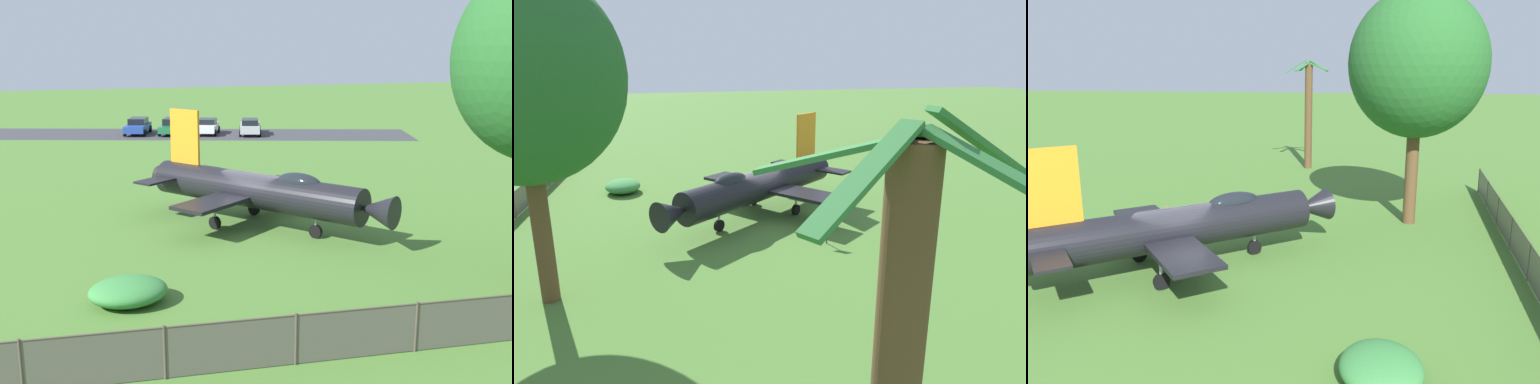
{
  "view_description": "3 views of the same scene",
  "coord_description": "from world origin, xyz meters",
  "views": [
    {
      "loc": [
        -26.92,
        8.77,
        8.19
      ],
      "look_at": [
        -0.46,
        0.05,
        1.72
      ],
      "focal_mm": 44.19,
      "sensor_mm": 36.0,
      "label": 1
    },
    {
      "loc": [
        -6.27,
        -23.62,
        8.25
      ],
      "look_at": [
        0.12,
        -1.23,
        1.61
      ],
      "focal_mm": 32.84,
      "sensor_mm": 36.0,
      "label": 2
    },
    {
      "loc": [
        -6.28,
        18.98,
        8.16
      ],
      "look_at": [
        -3.86,
        -2.84,
        2.5
      ],
      "focal_mm": 37.6,
      "sensor_mm": 36.0,
      "label": 3
    }
  ],
  "objects": [
    {
      "name": "shrub_near_fence",
      "position": [
        -7.4,
        6.72,
        0.42
      ],
      "size": [
        2.16,
        2.57,
        0.84
      ],
      "color": "#387F3D",
      "rests_on": "ground_plane"
    },
    {
      "name": "info_plaque",
      "position": [
        1.82,
        -4.87,
        0.85
      ],
      "size": [
        0.7,
        0.71,
        1.14
      ],
      "color": "#333333",
      "rests_on": "ground_plane"
    },
    {
      "name": "display_jet",
      "position": [
        -0.3,
        -0.21,
        1.74
      ],
      "size": [
        11.81,
        9.8,
        5.17
      ],
      "rotation": [
        0.0,
        0.0,
        3.77
      ],
      "color": "black",
      "rests_on": "ground_plane"
    },
    {
      "name": "ground_plane",
      "position": [
        0.0,
        0.0,
        0.0
      ],
      "size": [
        200.0,
        200.0,
        0.0
      ],
      "primitive_type": "plane",
      "color": "#47722D"
    },
    {
      "name": "shade_tree",
      "position": [
        -9.64,
        -7.1,
        7.69
      ],
      "size": [
        6.46,
        6.02,
        11.2
      ],
      "color": "brown",
      "rests_on": "ground_plane"
    },
    {
      "name": "palm_tree",
      "position": [
        -3.75,
        -19.82,
        3.95
      ],
      "size": [
        3.14,
        3.28,
        7.83
      ],
      "color": "brown",
      "rests_on": "ground_plane"
    }
  ]
}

